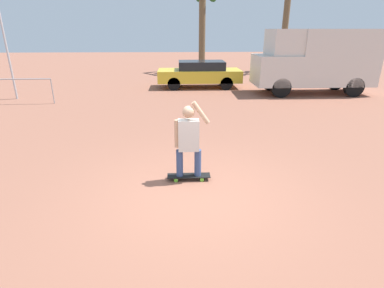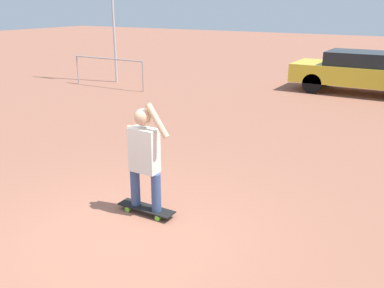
{
  "view_description": "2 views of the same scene",
  "coord_description": "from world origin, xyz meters",
  "px_view_note": "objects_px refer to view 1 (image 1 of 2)",
  "views": [
    {
      "loc": [
        -0.3,
        -5.05,
        2.98
      ],
      "look_at": [
        0.01,
        1.52,
        0.47
      ],
      "focal_mm": 28.0,
      "sensor_mm": 36.0,
      "label": 1
    },
    {
      "loc": [
        3.4,
        -3.93,
        2.98
      ],
      "look_at": [
        0.25,
        1.36,
        0.94
      ],
      "focal_mm": 40.0,
      "sensor_mm": 36.0,
      "label": 2
    }
  ],
  "objects_px": {
    "skateboard": "(189,176)",
    "person_skateboarder": "(189,137)",
    "camper_van": "(316,59)",
    "palm_tree_center_background": "(203,1)",
    "parked_car_yellow": "(200,73)"
  },
  "relations": [
    {
      "from": "camper_van",
      "to": "palm_tree_center_background",
      "type": "relative_size",
      "value": 0.88
    },
    {
      "from": "camper_van",
      "to": "parked_car_yellow",
      "type": "distance_m",
      "value": 5.89
    },
    {
      "from": "person_skateboarder",
      "to": "parked_car_yellow",
      "type": "xyz_separation_m",
      "value": [
        1.0,
        10.94,
        -0.19
      ]
    },
    {
      "from": "skateboard",
      "to": "person_skateboarder",
      "type": "relative_size",
      "value": 0.57
    },
    {
      "from": "person_skateboarder",
      "to": "camper_van",
      "type": "relative_size",
      "value": 0.28
    },
    {
      "from": "parked_car_yellow",
      "to": "palm_tree_center_background",
      "type": "height_order",
      "value": "palm_tree_center_background"
    },
    {
      "from": "skateboard",
      "to": "parked_car_yellow",
      "type": "height_order",
      "value": "parked_car_yellow"
    },
    {
      "from": "camper_van",
      "to": "palm_tree_center_background",
      "type": "xyz_separation_m",
      "value": [
        -4.85,
        8.54,
        3.23
      ]
    },
    {
      "from": "skateboard",
      "to": "person_skateboarder",
      "type": "xyz_separation_m",
      "value": [
        -0.0,
        0.0,
        0.87
      ]
    },
    {
      "from": "camper_van",
      "to": "palm_tree_center_background",
      "type": "height_order",
      "value": "palm_tree_center_background"
    },
    {
      "from": "person_skateboarder",
      "to": "palm_tree_center_background",
      "type": "relative_size",
      "value": 0.25
    },
    {
      "from": "person_skateboarder",
      "to": "parked_car_yellow",
      "type": "bearing_deg",
      "value": 84.77
    },
    {
      "from": "person_skateboarder",
      "to": "camper_van",
      "type": "distance_m",
      "value": 11.13
    },
    {
      "from": "skateboard",
      "to": "person_skateboarder",
      "type": "height_order",
      "value": "person_skateboarder"
    },
    {
      "from": "parked_car_yellow",
      "to": "palm_tree_center_background",
      "type": "relative_size",
      "value": 0.7
    }
  ]
}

